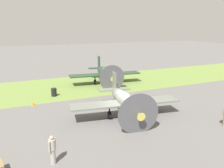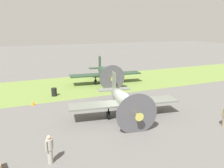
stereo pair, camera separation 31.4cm
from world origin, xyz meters
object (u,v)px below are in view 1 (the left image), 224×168
(fuel_drum, at_px, (54,92))
(runway_marker_cone, at_px, (33,103))
(airplane_lead, at_px, (124,100))
(airplane_wingman, at_px, (105,73))
(ground_crew_chief, at_px, (52,149))

(fuel_drum, xyz_separation_m, runway_marker_cone, (2.39, 2.29, -0.23))
(airplane_lead, height_order, runway_marker_cone, airplane_lead)
(airplane_wingman, bearing_deg, runway_marker_cone, 35.57)
(airplane_wingman, relative_size, ground_crew_chief, 5.60)
(airplane_lead, bearing_deg, fuel_drum, -51.62)
(airplane_wingman, bearing_deg, fuel_drum, 29.63)
(airplane_wingman, xyz_separation_m, ground_crew_chief, (9.43, 15.87, -0.53))
(airplane_wingman, bearing_deg, ground_crew_chief, 65.61)
(fuel_drum, height_order, runway_marker_cone, fuel_drum)
(ground_crew_chief, bearing_deg, fuel_drum, -144.86)
(airplane_lead, bearing_deg, airplane_wingman, -95.01)
(airplane_lead, relative_size, ground_crew_chief, 5.49)
(ground_crew_chief, distance_m, fuel_drum, 12.89)
(airplane_wingman, bearing_deg, airplane_lead, 83.10)
(runway_marker_cone, bearing_deg, airplane_lead, 140.72)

